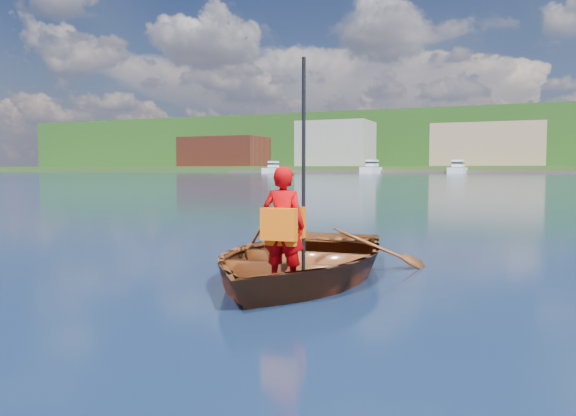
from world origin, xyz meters
TOP-DOWN VIEW (x-y plane):
  - ground at (0.00, 0.00)m, footprint 600.00×600.00m
  - rowboat at (0.99, 0.86)m, footprint 2.66×3.64m
  - child_paddler at (1.17, -0.03)m, footprint 0.42×0.35m
  - shoreline at (0.00, 236.61)m, footprint 400.00×140.00m
  - dock at (0.61, 148.00)m, footprint 160.05×9.03m
  - waterfront_buildings at (-7.74, 165.00)m, footprint 202.00×16.00m
  - marina_yachts at (14.58, 143.35)m, footprint 143.88×13.47m
  - hillside_trees at (-6.62, 232.15)m, footprint 272.56×83.30m

SIDE VIEW (x-z plane):
  - ground at x=0.00m, z-range 0.00..0.00m
  - rowboat at x=0.99m, z-range -0.15..0.59m
  - dock at x=0.61m, z-range 0.00..0.80m
  - child_paddler at x=1.17m, z-range -0.40..1.76m
  - marina_yachts at x=14.58m, z-range -0.71..3.36m
  - waterfront_buildings at x=-7.74m, z-range 0.74..14.74m
  - shoreline at x=0.00m, z-range -0.68..21.32m
  - hillside_trees at x=-6.62m, z-range 4.17..29.98m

